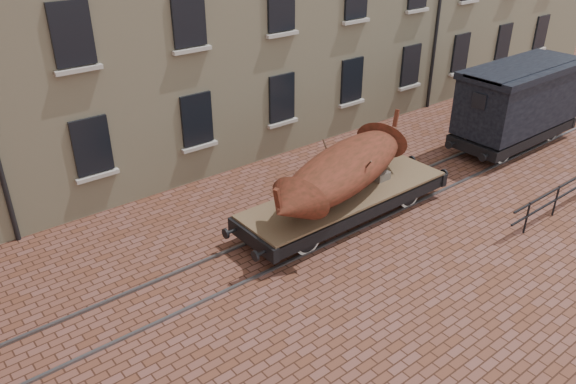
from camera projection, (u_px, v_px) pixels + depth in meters
ground at (356, 214)px, 17.17m from camera, size 90.00×90.00×0.00m
rail_track at (356, 213)px, 17.15m from camera, size 30.00×1.52×0.06m
flatcar_wagon at (346, 198)px, 16.56m from camera, size 7.62×2.07×1.15m
iron_boat at (345, 168)px, 16.03m from camera, size 6.75×3.50×1.63m
goods_van at (520, 96)px, 20.86m from camera, size 6.17×2.25×3.19m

